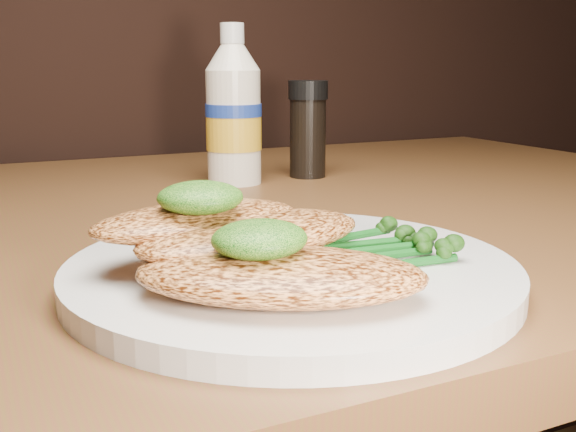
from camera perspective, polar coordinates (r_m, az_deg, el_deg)
name	(u,v)px	position (r m, az deg, el deg)	size (l,w,h in m)	color
plate	(292,272)	(0.44, 0.30, -4.74)	(0.29, 0.29, 0.02)	silver
chicken_front	(280,275)	(0.37, -0.65, -5.01)	(0.16, 0.08, 0.03)	#F89A4E
chicken_mid	(253,235)	(0.42, -2.97, -1.60)	(0.15, 0.08, 0.02)	#F89A4E
chicken_back	(198,220)	(0.43, -7.59, -0.37)	(0.14, 0.07, 0.02)	#F89A4E
pesto_front	(260,239)	(0.36, -2.41, -1.95)	(0.05, 0.05, 0.02)	#08360A
pesto_back	(200,197)	(0.41, -7.40, 1.56)	(0.05, 0.05, 0.02)	#08360A
broccolini_bundle	(363,244)	(0.44, 6.32, -2.32)	(0.14, 0.11, 0.02)	#125217
mayo_bottle	(233,105)	(0.79, -4.62, 9.31)	(0.06, 0.06, 0.18)	#F2E5CD
pepper_grinder	(308,129)	(0.84, 1.68, 7.31)	(0.05, 0.05, 0.12)	black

